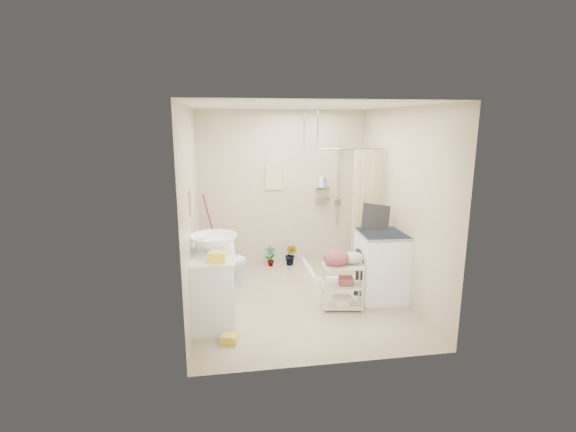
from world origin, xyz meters
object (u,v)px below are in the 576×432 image
Objects in this scene: vanity at (213,286)px; washing_machine at (382,265)px; toilet at (222,262)px; laundry_rack at (343,282)px.

vanity is 2.32m from washing_machine.
washing_machine is (2.30, 0.31, 0.03)m from vanity.
washing_machine reaches higher than toilet.
washing_machine reaches higher than vanity.
laundry_rack is (1.66, 0.06, -0.07)m from vanity.
toilet is at bearing 84.54° from vanity.
washing_machine is at bearing 8.42° from vanity.
laundry_rack is at bearing 2.92° from vanity.
washing_machine reaches higher than laundry_rack.
laundry_rack is (-0.64, -0.25, -0.11)m from washing_machine.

